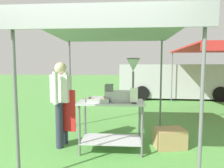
# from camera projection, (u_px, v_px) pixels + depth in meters

# --- Properties ---
(ground_plane) EXTENTS (70.00, 70.00, 0.00)m
(ground_plane) POSITION_uv_depth(u_px,v_px,m) (112.00, 103.00, 7.94)
(ground_plane) COLOR #519342
(stall_canopy) EXTENTS (2.49, 2.55, 2.23)m
(stall_canopy) POSITION_uv_depth(u_px,v_px,m) (112.00, 32.00, 3.24)
(stall_canopy) COLOR slate
(stall_canopy) RESTS_ON ground
(donut_cart) EXTENTS (1.16, 0.57, 0.91)m
(donut_cart) POSITION_uv_depth(u_px,v_px,m) (111.00, 116.00, 3.27)
(donut_cart) COLOR #B7B7BC
(donut_cart) RESTS_ON ground
(donut_tray) EXTENTS (0.41, 0.33, 0.07)m
(donut_tray) POSITION_uv_depth(u_px,v_px,m) (98.00, 100.00, 3.19)
(donut_tray) COLOR #B7B7BC
(donut_tray) RESTS_ON donut_cart
(donut_fryer) EXTENTS (0.61, 0.28, 0.77)m
(donut_fryer) POSITION_uv_depth(u_px,v_px,m) (123.00, 87.00, 3.25)
(donut_fryer) COLOR #B7B7BC
(donut_fryer) RESTS_ON donut_cart
(menu_sign) EXTENTS (0.13, 0.05, 0.26)m
(menu_sign) POSITION_uv_depth(u_px,v_px,m) (134.00, 97.00, 3.02)
(menu_sign) COLOR black
(menu_sign) RESTS_ON donut_cart
(vendor) EXTENTS (0.46, 0.54, 1.61)m
(vendor) POSITION_uv_depth(u_px,v_px,m) (62.00, 100.00, 3.45)
(vendor) COLOR #2D3347
(vendor) RESTS_ON ground
(supply_crate) EXTENTS (0.60, 0.44, 0.36)m
(supply_crate) POSITION_uv_depth(u_px,v_px,m) (170.00, 138.00, 3.41)
(supply_crate) COLOR tan
(supply_crate) RESTS_ON ground
(van_silver) EXTENTS (5.73, 2.27, 1.69)m
(van_silver) POSITION_uv_depth(u_px,v_px,m) (176.00, 81.00, 9.26)
(van_silver) COLOR #BCBCC1
(van_silver) RESTS_ON ground
(neighbour_tent) EXTENTS (2.82, 3.29, 2.25)m
(neighbour_tent) POSITION_uv_depth(u_px,v_px,m) (223.00, 49.00, 6.36)
(neighbour_tent) COLOR slate
(neighbour_tent) RESTS_ON ground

